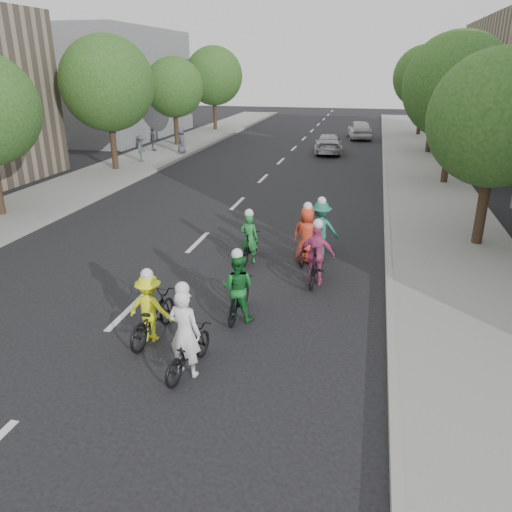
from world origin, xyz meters
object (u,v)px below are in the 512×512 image
(spectator_1, at_px, (153,139))
(spectator_2, at_px, (181,140))
(cyclist_4, at_px, (238,292))
(spectator_0, at_px, (141,148))
(cyclist_5, at_px, (250,243))
(follow_car_trail, at_px, (360,129))
(cyclist_1, at_px, (320,232))
(cyclist_0, at_px, (307,241))
(cyclist_3, at_px, (317,260))
(cyclist_6, at_px, (151,313))
(cyclist_2, at_px, (187,344))
(follow_car_lead, at_px, (328,144))

(spectator_1, relative_size, spectator_2, 0.95)
(cyclist_4, distance_m, spectator_0, 19.89)
(cyclist_5, xyz_separation_m, spectator_2, (-8.56, 16.77, 0.38))
(spectator_0, bearing_deg, follow_car_trail, -52.23)
(cyclist_1, bearing_deg, follow_car_trail, -95.99)
(cyclist_0, distance_m, cyclist_5, 1.67)
(cyclist_0, relative_size, spectator_0, 1.20)
(cyclist_3, relative_size, cyclist_6, 0.97)
(cyclist_0, xyz_separation_m, cyclist_3, (0.46, -1.51, 0.03))
(spectator_0, relative_size, spectator_1, 1.00)
(cyclist_4, height_order, spectator_2, spectator_2)
(cyclist_2, height_order, follow_car_trail, cyclist_2)
(follow_car_lead, xyz_separation_m, follow_car_trail, (1.72, 7.38, 0.10))
(cyclist_4, relative_size, spectator_2, 1.07)
(cyclist_4, height_order, cyclist_5, cyclist_4)
(cyclist_1, height_order, spectator_0, cyclist_1)
(cyclist_0, relative_size, follow_car_lead, 0.43)
(cyclist_5, relative_size, follow_car_trail, 0.39)
(spectator_1, bearing_deg, spectator_2, -127.38)
(cyclist_5, bearing_deg, spectator_0, -50.46)
(cyclist_2, xyz_separation_m, follow_car_trail, (1.94, 32.97, 0.11))
(spectator_0, height_order, spectator_2, spectator_2)
(cyclist_5, relative_size, spectator_0, 1.07)
(spectator_1, bearing_deg, cyclist_0, -168.10)
(cyclist_4, bearing_deg, spectator_2, -64.23)
(cyclist_0, height_order, spectator_2, cyclist_0)
(follow_car_lead, bearing_deg, cyclist_4, 85.47)
(follow_car_lead, distance_m, spectator_1, 11.45)
(cyclist_2, xyz_separation_m, cyclist_5, (-0.21, 5.79, -0.04))
(cyclist_1, distance_m, cyclist_5, 2.20)
(cyclist_3, distance_m, cyclist_4, 2.80)
(cyclist_5, bearing_deg, spectator_1, -54.45)
(cyclist_2, height_order, spectator_2, cyclist_2)
(spectator_2, bearing_deg, cyclist_6, -179.50)
(cyclist_5, xyz_separation_m, follow_car_trail, (2.15, 27.18, 0.15))
(cyclist_3, distance_m, spectator_1, 22.42)
(cyclist_1, relative_size, cyclist_3, 0.99)
(cyclist_3, height_order, spectator_1, cyclist_3)
(cyclist_3, xyz_separation_m, cyclist_5, (-2.09, 1.12, -0.10))
(follow_car_trail, bearing_deg, cyclist_5, 77.35)
(cyclist_1, height_order, spectator_1, cyclist_1)
(spectator_1, bearing_deg, cyclist_5, -172.44)
(follow_car_lead, distance_m, spectator_2, 9.49)
(cyclist_1, bearing_deg, spectator_2, -61.86)
(cyclist_2, height_order, follow_car_lead, cyclist_2)
(cyclist_4, relative_size, spectator_0, 1.13)
(cyclist_2, distance_m, follow_car_trail, 33.03)
(cyclist_2, xyz_separation_m, cyclist_4, (0.37, 2.31, 0.04))
(cyclist_1, bearing_deg, spectator_1, -57.62)
(cyclist_5, height_order, follow_car_lead, cyclist_5)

